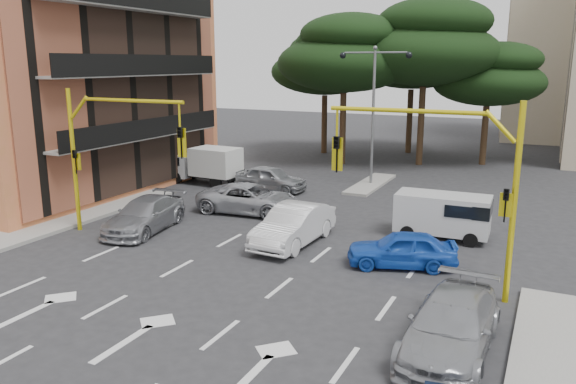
# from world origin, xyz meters

# --- Properties ---
(ground) EXTENTS (120.00, 120.00, 0.00)m
(ground) POSITION_xyz_m (0.00, 0.00, 0.00)
(ground) COLOR #28282B
(ground) RESTS_ON ground
(median_strip) EXTENTS (1.40, 6.00, 0.15)m
(median_strip) POSITION_xyz_m (0.00, 16.00, 0.07)
(median_strip) COLOR gray
(median_strip) RESTS_ON ground
(apartment_orange) EXTENTS (15.19, 16.15, 13.70)m
(apartment_orange) POSITION_xyz_m (-17.95, 8.00, 6.85)
(apartment_orange) COLOR #BF733C
(apartment_orange) RESTS_ON ground
(pine_left_near) EXTENTS (9.15, 9.15, 10.23)m
(pine_left_near) POSITION_xyz_m (-3.94, 21.96, 7.60)
(pine_left_near) COLOR #382616
(pine_left_near) RESTS_ON ground
(pine_center) EXTENTS (9.98, 9.98, 11.16)m
(pine_center) POSITION_xyz_m (1.06, 23.96, 8.30)
(pine_center) COLOR #382616
(pine_center) RESTS_ON ground
(pine_left_far) EXTENTS (8.32, 8.32, 9.30)m
(pine_left_far) POSITION_xyz_m (-6.94, 25.96, 6.91)
(pine_left_far) COLOR #382616
(pine_left_far) RESTS_ON ground
(pine_right) EXTENTS (7.49, 7.49, 8.37)m
(pine_right) POSITION_xyz_m (5.06, 25.96, 6.22)
(pine_right) COLOR #382616
(pine_right) RESTS_ON ground
(pine_back) EXTENTS (9.15, 9.15, 10.23)m
(pine_back) POSITION_xyz_m (-0.94, 28.96, 7.60)
(pine_back) COLOR #382616
(pine_back) RESTS_ON ground
(signal_mast_right) EXTENTS (5.79, 0.37, 6.00)m
(signal_mast_right) POSITION_xyz_m (6.80, 1.99, 3.88)
(signal_mast_right) COLOR yellow
(signal_mast_right) RESTS_ON ground
(signal_mast_left) EXTENTS (5.79, 0.37, 6.00)m
(signal_mast_left) POSITION_xyz_m (-6.80, 1.99, 3.88)
(signal_mast_left) COLOR yellow
(signal_mast_left) RESTS_ON ground
(street_lamp_center) EXTENTS (4.16, 0.36, 7.77)m
(street_lamp_center) POSITION_xyz_m (0.00, 16.00, 5.43)
(street_lamp_center) COLOR slate
(street_lamp_center) RESTS_ON median_strip
(car_white_hatch) EXTENTS (1.81, 4.74, 1.54)m
(car_white_hatch) POSITION_xyz_m (0.52, 4.24, 0.77)
(car_white_hatch) COLOR silver
(car_white_hatch) RESTS_ON ground
(car_blue_compact) EXTENTS (4.07, 2.65, 1.29)m
(car_blue_compact) POSITION_xyz_m (5.02, 3.59, 0.65)
(car_blue_compact) COLOR blue
(car_blue_compact) RESTS_ON ground
(car_silver_wagon) EXTENTS (2.62, 4.97, 1.37)m
(car_silver_wagon) POSITION_xyz_m (-5.98, 3.15, 0.69)
(car_silver_wagon) COLOR #93949A
(car_silver_wagon) RESTS_ON ground
(car_silver_cross_a) EXTENTS (5.13, 2.72, 1.37)m
(car_silver_cross_a) POSITION_xyz_m (-3.37, 7.59, 0.69)
(car_silver_cross_a) COLOR #A8AAB0
(car_silver_cross_a) RESTS_ON ground
(car_silver_cross_b) EXTENTS (4.12, 1.76, 1.39)m
(car_silver_cross_b) POSITION_xyz_m (-4.63, 12.24, 0.69)
(car_silver_cross_b) COLOR #94979C
(car_silver_cross_b) RESTS_ON ground
(car_silver_parked) EXTENTS (2.09, 4.87, 1.40)m
(car_silver_parked) POSITION_xyz_m (7.63, -1.78, 0.70)
(car_silver_parked) COLOR #94969B
(car_silver_parked) RESTS_ON ground
(van_white) EXTENTS (3.76, 1.80, 1.85)m
(van_white) POSITION_xyz_m (5.64, 7.60, 0.93)
(van_white) COLOR silver
(van_white) RESTS_ON ground
(box_truck_a) EXTENTS (4.53, 2.08, 2.19)m
(box_truck_a) POSITION_xyz_m (-9.00, 12.22, 1.09)
(box_truck_a) COLOR silver
(box_truck_a) RESTS_ON ground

